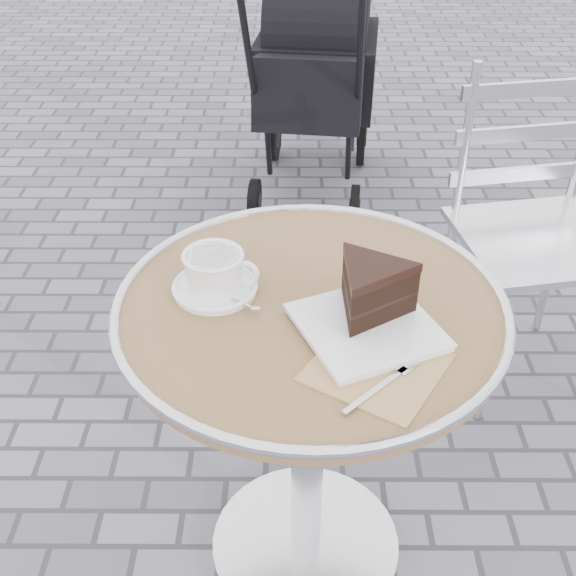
{
  "coord_description": "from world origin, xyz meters",
  "views": [
    {
      "loc": [
        -0.04,
        -1.04,
        1.51
      ],
      "look_at": [
        -0.04,
        -0.02,
        0.78
      ],
      "focal_mm": 45.0,
      "sensor_mm": 36.0,
      "label": 1
    }
  ],
  "objects_px": {
    "cafe_table": "(309,371)",
    "cappuccino_set": "(215,275)",
    "bistro_chair": "(530,193)",
    "cake_plate_set": "(370,298)",
    "baby_stroller": "(315,85)"
  },
  "relations": [
    {
      "from": "cafe_table",
      "to": "bistro_chair",
      "type": "bearing_deg",
      "value": 49.44
    },
    {
      "from": "baby_stroller",
      "to": "cafe_table",
      "type": "bearing_deg",
      "value": -84.78
    },
    {
      "from": "bistro_chair",
      "to": "baby_stroller",
      "type": "distance_m",
      "value": 1.29
    },
    {
      "from": "cappuccino_set",
      "to": "cake_plate_set",
      "type": "relative_size",
      "value": 0.44
    },
    {
      "from": "baby_stroller",
      "to": "cake_plate_set",
      "type": "bearing_deg",
      "value": -81.82
    },
    {
      "from": "cafe_table",
      "to": "bistro_chair",
      "type": "relative_size",
      "value": 0.81
    },
    {
      "from": "cafe_table",
      "to": "bistro_chair",
      "type": "height_order",
      "value": "bistro_chair"
    },
    {
      "from": "cappuccino_set",
      "to": "bistro_chair",
      "type": "bearing_deg",
      "value": 48.16
    },
    {
      "from": "cappuccino_set",
      "to": "bistro_chair",
      "type": "height_order",
      "value": "bistro_chair"
    },
    {
      "from": "bistro_chair",
      "to": "baby_stroller",
      "type": "bearing_deg",
      "value": 105.34
    },
    {
      "from": "cafe_table",
      "to": "cappuccino_set",
      "type": "bearing_deg",
      "value": 167.68
    },
    {
      "from": "cappuccino_set",
      "to": "bistro_chair",
      "type": "distance_m",
      "value": 1.07
    },
    {
      "from": "cafe_table",
      "to": "cappuccino_set",
      "type": "xyz_separation_m",
      "value": [
        -0.17,
        0.04,
        0.2
      ]
    },
    {
      "from": "cappuccino_set",
      "to": "baby_stroller",
      "type": "relative_size",
      "value": 0.16
    },
    {
      "from": "cake_plate_set",
      "to": "baby_stroller",
      "type": "distance_m",
      "value": 1.97
    }
  ]
}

